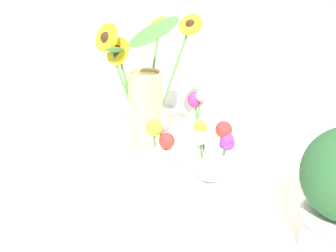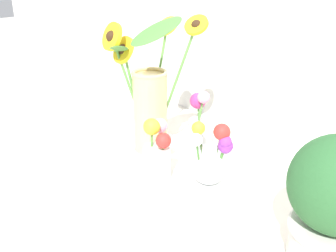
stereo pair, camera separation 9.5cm
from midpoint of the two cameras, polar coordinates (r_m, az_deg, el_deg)
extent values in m
plane|color=silver|center=(0.97, -1.92, -9.09)|extent=(6.00, 6.00, 0.00)
cylinder|color=white|center=(1.01, 2.71, -6.83)|extent=(0.42, 0.42, 0.02)
cylinder|color=#D1B77A|center=(1.06, -0.01, 1.85)|extent=(0.09, 0.09, 0.22)
torus|color=#D1B77A|center=(1.02, -0.01, 7.67)|extent=(0.10, 0.10, 0.01)
cylinder|color=#568E42|center=(1.04, -2.38, 4.87)|extent=(0.05, 0.03, 0.22)
cylinder|color=yellow|center=(1.02, -3.79, 10.91)|extent=(0.08, 0.04, 0.08)
sphere|color=#382314|center=(1.02, -3.79, 10.91)|extent=(0.03, 0.03, 0.03)
cylinder|color=#568E42|center=(1.03, -3.07, 5.95)|extent=(0.06, 0.06, 0.24)
cylinder|color=yellow|center=(1.01, -5.39, 12.76)|extent=(0.09, 0.04, 0.09)
sphere|color=#382314|center=(1.01, -5.39, 12.76)|extent=(0.03, 0.03, 0.03)
cylinder|color=#568E42|center=(1.08, 1.15, 7.11)|extent=(0.01, 0.07, 0.26)
cylinder|color=yellow|center=(1.07, 2.48, 14.26)|extent=(0.06, 0.05, 0.05)
sphere|color=#382314|center=(1.07, 2.48, 14.26)|extent=(0.03, 0.03, 0.03)
cylinder|color=#568E42|center=(1.05, 3.81, 6.46)|extent=(0.06, 0.08, 0.28)
cylinder|color=yellow|center=(1.02, 6.90, 14.34)|extent=(0.07, 0.05, 0.06)
sphere|color=#382314|center=(1.02, 6.90, 14.34)|extent=(0.03, 0.03, 0.03)
ellipsoid|color=#477F38|center=(0.93, 1.31, 13.55)|extent=(0.11, 0.13, 0.08)
ellipsoid|color=#477F38|center=(1.00, -4.39, 11.03)|extent=(0.11, 0.10, 0.05)
cylinder|color=white|center=(0.93, 1.31, -5.68)|extent=(0.06, 0.06, 0.09)
cylinder|color=#4C8438|center=(0.91, 2.18, -4.48)|extent=(0.02, 0.01, 0.09)
sphere|color=red|center=(0.89, 2.39, -2.20)|extent=(0.04, 0.04, 0.04)
cylinder|color=#4C8438|center=(0.94, 1.59, -3.37)|extent=(0.02, 0.02, 0.11)
sphere|color=pink|center=(0.92, 1.75, 0.00)|extent=(0.04, 0.04, 0.04)
cylinder|color=#4C8438|center=(0.92, 0.62, -3.38)|extent=(0.01, 0.01, 0.11)
sphere|color=yellow|center=(0.90, 0.65, -0.17)|extent=(0.04, 0.04, 0.04)
sphere|color=white|center=(0.94, 8.84, -6.13)|extent=(0.08, 0.08, 0.08)
cylinder|color=white|center=(0.92, 9.02, -3.57)|extent=(0.04, 0.04, 0.02)
cylinder|color=#427533|center=(0.93, 10.08, -3.60)|extent=(0.02, 0.02, 0.10)
sphere|color=red|center=(0.91, 10.83, -0.93)|extent=(0.04, 0.04, 0.04)
cylinder|color=#427533|center=(0.93, 10.62, -4.59)|extent=(0.02, 0.02, 0.08)
sphere|color=purple|center=(0.91, 11.32, -2.29)|extent=(0.03, 0.03, 0.03)
cylinder|color=#427533|center=(0.93, 7.89, -3.66)|extent=(0.03, 0.01, 0.11)
sphere|color=yellow|center=(0.91, 7.44, -0.36)|extent=(0.03, 0.03, 0.03)
cylinder|color=#427533|center=(0.93, 10.57, -5.06)|extent=(0.01, 0.02, 0.07)
sphere|color=purple|center=(0.92, 11.30, -2.92)|extent=(0.04, 0.04, 0.04)
cylinder|color=#427533|center=(0.91, 7.46, -4.45)|extent=(0.01, 0.03, 0.09)
sphere|color=white|center=(0.87, 7.23, -2.07)|extent=(0.03, 0.03, 0.03)
cylinder|color=white|center=(1.03, 7.27, -2.14)|extent=(0.06, 0.06, 0.11)
cylinder|color=#568E42|center=(1.02, 8.22, -2.11)|extent=(0.02, 0.01, 0.08)
sphere|color=white|center=(1.00, 8.80, -0.16)|extent=(0.03, 0.03, 0.03)
cylinder|color=#568E42|center=(1.00, 7.20, 0.43)|extent=(0.03, 0.01, 0.14)
sphere|color=pink|center=(0.96, 8.03, 4.10)|extent=(0.03, 0.03, 0.03)
cylinder|color=#568E42|center=(1.01, 7.27, -0.21)|extent=(0.01, 0.01, 0.14)
sphere|color=#C6337A|center=(0.99, 7.14, 3.60)|extent=(0.04, 0.04, 0.04)
cylinder|color=beige|center=(0.81, 25.36, -15.45)|extent=(0.13, 0.13, 0.09)
torus|color=beige|center=(0.79, 25.84, -13.33)|extent=(0.15, 0.15, 0.02)
camera|label=1|loc=(0.05, -87.14, 1.26)|focal=42.00mm
camera|label=2|loc=(0.05, 92.86, -1.26)|focal=42.00mm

